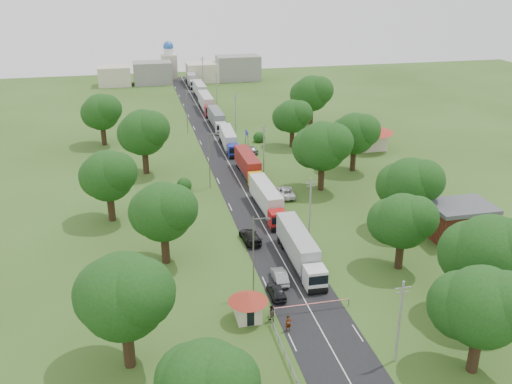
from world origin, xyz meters
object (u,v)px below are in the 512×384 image
object	(u,v)px
boom_barrier	(299,306)
car_lane_mid	(280,276)
info_sign	(247,136)
car_lane_front	(276,291)
pedestrian_near	(288,324)
guard_booth	(248,303)
truck_0	(299,248)

from	to	relation	value
boom_barrier	car_lane_mid	world-z (taller)	car_lane_mid
info_sign	car_lane_mid	distance (m)	53.50
info_sign	car_lane_front	xyz separation A→B (m)	(-8.20, -56.15, -2.28)
car_lane_front	pedestrian_near	bearing A→B (deg)	85.75
boom_barrier	pedestrian_near	distance (m)	3.68
info_sign	car_lane_mid	world-z (taller)	info_sign
boom_barrier	car_lane_mid	bearing A→B (deg)	93.31
info_sign	pedestrian_near	size ratio (longest dim) A/B	2.24
car_lane_front	pedestrian_near	distance (m)	6.87
guard_booth	info_sign	xyz separation A→B (m)	(12.40, 60.00, 0.84)
car_lane_mid	pedestrian_near	bearing A→B (deg)	83.04
guard_booth	truck_0	distance (m)	14.12
info_sign	pedestrian_near	world-z (taller)	info_sign
guard_booth	pedestrian_near	world-z (taller)	guard_booth
info_sign	pedestrian_near	distance (m)	63.63
guard_booth	car_lane_front	size ratio (longest dim) A/B	1.04
guard_booth	car_lane_mid	size ratio (longest dim) A/B	0.99
truck_0	pedestrian_near	size ratio (longest dim) A/B	8.33
pedestrian_near	guard_booth	bearing A→B (deg)	133.97
guard_booth	truck_0	xyz separation A→B (m)	(9.06, 10.83, 0.07)
guard_booth	car_lane_front	bearing A→B (deg)	42.54
info_sign	car_lane_front	size ratio (longest dim) A/B	0.97
car_lane_mid	boom_barrier	bearing A→B (deg)	96.15
info_sign	truck_0	bearing A→B (deg)	-93.88
car_lane_front	car_lane_mid	bearing A→B (deg)	-111.63
info_sign	car_lane_front	world-z (taller)	info_sign
pedestrian_near	boom_barrier	bearing A→B (deg)	47.44
boom_barrier	truck_0	size ratio (longest dim) A/B	0.61
truck_0	info_sign	bearing A→B (deg)	86.12
truck_0	car_lane_mid	world-z (taller)	truck_0
boom_barrier	info_sign	bearing A→B (deg)	83.76
boom_barrier	car_lane_front	bearing A→B (deg)	113.09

